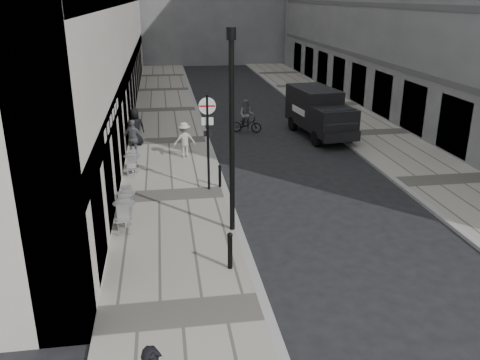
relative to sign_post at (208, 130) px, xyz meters
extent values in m
cube|color=gray|center=(-1.40, 7.29, -2.41)|extent=(4.00, 60.00, 0.12)
cube|color=gray|center=(9.60, 7.29, -2.41)|extent=(4.00, 60.00, 0.12)
cylinder|color=black|center=(0.00, 0.00, -0.51)|extent=(0.09, 0.09, 3.66)
cylinder|color=white|center=(0.00, 0.00, 0.90)|extent=(0.63, 0.10, 0.63)
cube|color=#B21414|center=(0.00, -0.02, 0.90)|extent=(0.58, 0.07, 0.06)
cube|color=white|center=(0.00, 0.03, 0.32)|extent=(0.44, 0.07, 0.29)
cylinder|color=black|center=(0.40, -3.67, 0.65)|extent=(0.16, 0.16, 5.98)
cylinder|color=black|center=(0.40, -3.67, 3.69)|extent=(0.28, 0.28, 0.35)
cylinder|color=black|center=(0.00, -6.11, -1.85)|extent=(0.13, 0.13, 1.00)
cylinder|color=black|center=(0.45, 0.19, -1.93)|extent=(0.11, 0.11, 0.83)
cylinder|color=black|center=(5.94, 5.49, -2.08)|extent=(0.36, 0.81, 0.78)
cylinder|color=black|center=(7.64, 5.69, -2.08)|extent=(0.36, 0.81, 0.78)
cylinder|color=black|center=(5.56, 8.78, -2.08)|extent=(0.36, 0.81, 0.78)
cylinder|color=black|center=(7.26, 8.98, -2.08)|extent=(0.36, 0.81, 0.78)
cube|color=black|center=(6.50, 8.11, -0.96)|extent=(2.34, 3.71, 1.95)
cube|color=black|center=(6.80, 5.49, -1.25)|extent=(2.14, 1.96, 1.36)
cube|color=#1E2328|center=(6.88, 4.77, -0.86)|extent=(1.73, 0.53, 0.72)
imported|color=black|center=(2.91, 8.75, -2.02)|extent=(1.78, 1.08, 0.88)
imported|color=slate|center=(2.91, 8.75, -1.48)|extent=(0.97, 0.85, 1.67)
imported|color=slate|center=(-3.00, 4.50, -1.45)|extent=(1.13, 0.77, 1.78)
imported|color=#B7AFA9|center=(-0.71, 4.32, -1.53)|extent=(1.16, 0.82, 1.62)
imported|color=black|center=(-3.00, 6.62, -1.42)|extent=(1.01, 0.77, 1.84)
cylinder|color=#B4B4B6|center=(-3.00, -1.73, -2.33)|extent=(0.40, 0.40, 0.03)
cylinder|color=#B4B4B6|center=(-3.00, -1.73, -2.00)|extent=(0.05, 0.05, 0.67)
cylinder|color=#B4B4B6|center=(-3.00, -1.73, -1.67)|extent=(0.63, 0.63, 0.03)
cylinder|color=#BABABC|center=(-3.00, -2.86, -2.33)|extent=(0.45, 0.45, 0.03)
cylinder|color=#BABABC|center=(-3.00, -2.86, -1.96)|extent=(0.06, 0.06, 0.75)
cylinder|color=#BABABC|center=(-3.00, -2.86, -1.58)|extent=(0.71, 0.71, 0.03)
cylinder|color=silver|center=(-3.00, 2.39, -2.33)|extent=(0.43, 0.43, 0.03)
cylinder|color=silver|center=(-3.00, 2.39, -1.98)|extent=(0.06, 0.06, 0.72)
cylinder|color=silver|center=(-3.00, 2.39, -1.62)|extent=(0.68, 0.68, 0.03)
camera|label=1|loc=(-1.59, -18.26, 4.69)|focal=38.00mm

